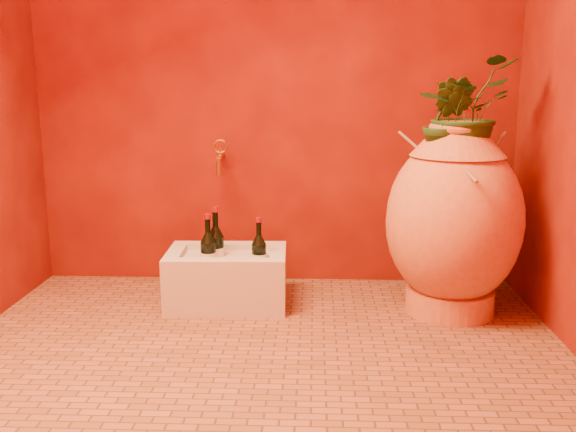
{
  "coord_description": "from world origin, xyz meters",
  "views": [
    {
      "loc": [
        0.21,
        -2.37,
        1.08
      ],
      "look_at": [
        0.1,
        0.35,
        0.49
      ],
      "focal_mm": 40.0,
      "sensor_mm": 36.0,
      "label": 1
    }
  ],
  "objects_px": {
    "wine_bottle_c": "(208,255)",
    "wine_bottle_b": "(259,257)",
    "wine_bottle_a": "(216,250)",
    "wall_tap": "(220,155)",
    "amphora": "(454,220)",
    "stone_basin": "(227,279)"
  },
  "relations": [
    {
      "from": "amphora",
      "to": "wine_bottle_c",
      "type": "height_order",
      "value": "amphora"
    },
    {
      "from": "stone_basin",
      "to": "wine_bottle_b",
      "type": "bearing_deg",
      "value": -12.76
    },
    {
      "from": "wine_bottle_a",
      "to": "wine_bottle_b",
      "type": "height_order",
      "value": "wine_bottle_a"
    },
    {
      "from": "amphora",
      "to": "stone_basin",
      "type": "distance_m",
      "value": 1.11
    },
    {
      "from": "stone_basin",
      "to": "wine_bottle_b",
      "type": "xyz_separation_m",
      "value": [
        0.16,
        -0.04,
        0.12
      ]
    },
    {
      "from": "wine_bottle_c",
      "to": "wine_bottle_b",
      "type": "bearing_deg",
      "value": 2.03
    },
    {
      "from": "stone_basin",
      "to": "wall_tap",
      "type": "height_order",
      "value": "wall_tap"
    },
    {
      "from": "amphora",
      "to": "wall_tap",
      "type": "xyz_separation_m",
      "value": [
        -1.13,
        0.39,
        0.25
      ]
    },
    {
      "from": "wine_bottle_b",
      "to": "wine_bottle_c",
      "type": "relative_size",
      "value": 0.95
    },
    {
      "from": "stone_basin",
      "to": "wine_bottle_a",
      "type": "distance_m",
      "value": 0.15
    },
    {
      "from": "wine_bottle_a",
      "to": "wine_bottle_b",
      "type": "xyz_separation_m",
      "value": [
        0.21,
        -0.05,
        -0.01
      ]
    },
    {
      "from": "wine_bottle_c",
      "to": "wine_bottle_a",
      "type": "bearing_deg",
      "value": 65.04
    },
    {
      "from": "wine_bottle_c",
      "to": "amphora",
      "type": "bearing_deg",
      "value": -0.93
    },
    {
      "from": "wine_bottle_a",
      "to": "wall_tap",
      "type": "height_order",
      "value": "wall_tap"
    },
    {
      "from": "wine_bottle_b",
      "to": "wine_bottle_c",
      "type": "bearing_deg",
      "value": -177.97
    },
    {
      "from": "wine_bottle_b",
      "to": "wall_tap",
      "type": "height_order",
      "value": "wall_tap"
    },
    {
      "from": "wine_bottle_a",
      "to": "stone_basin",
      "type": "bearing_deg",
      "value": -15.18
    },
    {
      "from": "amphora",
      "to": "stone_basin",
      "type": "relative_size",
      "value": 1.53
    },
    {
      "from": "wine_bottle_b",
      "to": "wall_tap",
      "type": "distance_m",
      "value": 0.61
    },
    {
      "from": "amphora",
      "to": "wine_bottle_c",
      "type": "relative_size",
      "value": 2.85
    },
    {
      "from": "stone_basin",
      "to": "wine_bottle_c",
      "type": "relative_size",
      "value": 1.86
    },
    {
      "from": "stone_basin",
      "to": "wine_bottle_a",
      "type": "relative_size",
      "value": 1.73
    }
  ]
}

